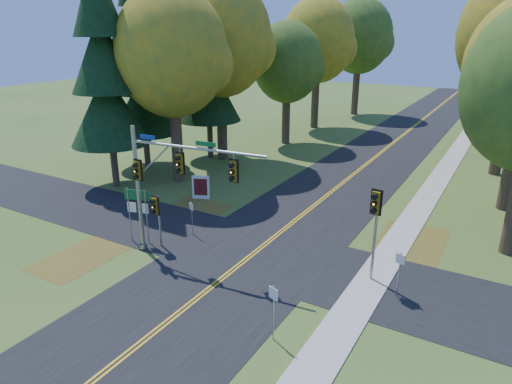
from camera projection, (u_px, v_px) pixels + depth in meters
The scene contains 26 objects.
ground at pixel (236, 268), 22.57m from camera, with size 160.00×160.00×0.00m, color #3D5A20.
road_main at pixel (236, 268), 22.56m from camera, with size 8.00×160.00×0.02m, color black.
road_cross at pixel (256, 252), 24.19m from camera, with size 60.00×6.00×0.02m, color black.
centerline_left at pixel (234, 267), 22.61m from camera, with size 0.10×160.00×0.01m, color gold.
centerline_right at pixel (237, 268), 22.51m from camera, with size 0.10×160.00×0.01m, color gold.
sidewalk_east at pixel (357, 304), 19.61m from camera, with size 1.60×160.00×0.06m, color #9E998E.
leaf_patch_w_near at pixel (184, 215), 28.90m from camera, with size 4.00×6.00×0.00m, color brown.
leaf_patch_e at pixel (404, 252), 24.20m from camera, with size 3.50×8.00×0.00m, color brown.
leaf_patch_w_far at pixel (83, 256), 23.69m from camera, with size 3.00×5.00×0.00m, color brown.
tree_w_a at pixel (173, 53), 32.23m from camera, with size 8.00×8.00×14.15m.
tree_w_b at pixel (221, 38), 37.82m from camera, with size 8.60×8.60×15.38m.
tree_w_c at pixel (288, 63), 44.24m from camera, with size 6.80×6.80×11.91m.
tree_w_d at pixel (319, 41), 50.97m from camera, with size 8.20×8.20×14.56m.
tree_e_d at pixel (511, 62), 42.03m from camera, with size 7.00×7.00×12.32m.
tree_w_e at pixel (360, 37), 59.14m from camera, with size 8.40×8.40×14.97m.
pine_a at pixel (103, 59), 31.19m from camera, with size 5.60×5.60×19.48m.
pine_b at pixel (140, 68), 36.31m from camera, with size 5.60×5.60×17.31m.
pine_c at pixel (207, 46), 38.42m from camera, with size 5.60×5.60×20.56m.
traffic_mast at pixel (166, 177), 22.32m from camera, with size 7.37×1.20×6.70m.
east_signal_pole at pixel (376, 213), 20.21m from camera, with size 0.53×0.61×4.59m.
ped_signal_pole at pixel (156, 210), 23.94m from camera, with size 0.47×0.54×2.96m.
route_sign_cluster at pixel (137, 205), 24.61m from camera, with size 1.42×0.41×3.13m.
info_kiosk at pixel (201, 187), 31.45m from camera, with size 1.15×0.64×1.65m.
reg_sign_e_north at pixel (399, 267), 19.72m from camera, with size 0.40×0.12×2.14m.
reg_sign_e_south at pixel (273, 303), 16.86m from camera, with size 0.44×0.17×2.35m.
reg_sign_w at pixel (192, 213), 25.71m from camera, with size 0.36×0.18×2.02m.
Camera 1 is at (10.94, -16.69, 11.23)m, focal length 32.00 mm.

